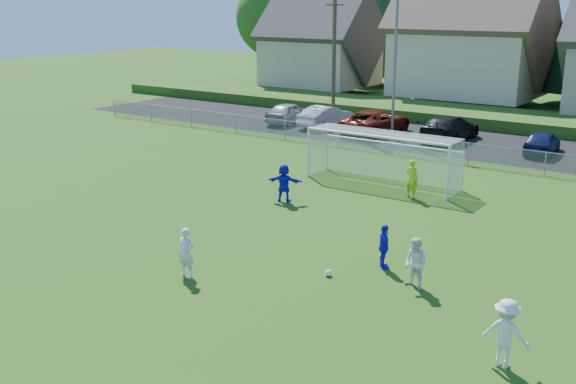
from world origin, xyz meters
name	(u,v)px	position (x,y,z in m)	size (l,w,h in m)	color
ground	(133,298)	(0.00, 0.00, 0.00)	(160.00, 160.00, 0.00)	#193D0C
asphalt_lot	(468,143)	(0.00, 27.50, 0.01)	(60.00, 60.00, 0.00)	black
grass_embankment	(507,120)	(0.00, 35.00, 0.40)	(70.00, 6.00, 0.80)	#1E420F
soccer_ball	(328,273)	(3.86, 4.72, 0.11)	(0.22, 0.22, 0.22)	white
player_white_a	(186,253)	(0.20, 2.09, 0.81)	(0.59, 0.39, 1.62)	silver
player_white_b	(416,263)	(6.51, 5.45, 0.81)	(0.79, 0.61, 1.62)	silver
player_white_c	(506,333)	(10.19, 2.45, 0.87)	(1.12, 0.64, 1.74)	silver
player_blue_a	(384,247)	(4.98, 6.34, 0.75)	(0.88, 0.36, 1.50)	#1914C0
player_blue_b	(284,183)	(-2.11, 10.72, 0.84)	(1.56, 0.50, 1.68)	#1914C0
goalkeeper	(412,179)	(2.22, 14.43, 0.87)	(0.64, 0.42, 1.75)	#9DD819
car_a	(288,113)	(-13.14, 26.86, 0.75)	(1.76, 4.37, 1.49)	#9C9EA3
car_b	(326,117)	(-10.08, 27.05, 0.74)	(1.57, 4.51, 1.49)	silver
car_c	(376,122)	(-6.12, 26.86, 0.80)	(2.65, 5.75, 1.60)	#5C140A
car_d	(449,128)	(-1.28, 27.46, 0.80)	(2.24, 5.51, 1.60)	black
car_e	(542,142)	(4.51, 26.98, 0.68)	(1.61, 3.99, 1.36)	#141E48
soccer_goal	(384,150)	(0.00, 16.05, 1.63)	(7.42, 1.90, 2.50)	white
chainlink_fence	(433,148)	(0.00, 22.00, 0.63)	(52.06, 0.06, 1.20)	gray
streetlight	(396,62)	(-4.45, 26.00, 4.84)	(1.38, 0.18, 9.00)	slate
utility_pole	(334,52)	(-9.50, 27.00, 5.15)	(1.60, 0.26, 10.00)	#473321
houses_row	(573,16)	(1.97, 42.46, 7.33)	(53.90, 11.45, 13.27)	tan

